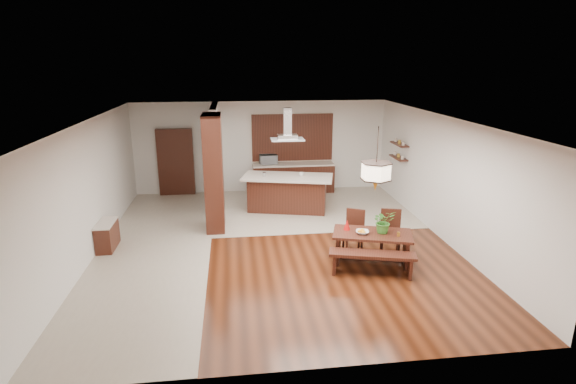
{
  "coord_description": "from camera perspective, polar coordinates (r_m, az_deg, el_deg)",
  "views": [
    {
      "loc": [
        -0.92,
        -9.71,
        4.14
      ],
      "look_at": [
        0.3,
        0.0,
        1.25
      ],
      "focal_mm": 28.0,
      "sensor_mm": 36.0,
      "label": 1
    }
  ],
  "objects": [
    {
      "name": "room_shell",
      "position": [
        9.97,
        -1.72,
        4.42
      ],
      "size": [
        9.0,
        9.04,
        2.92
      ],
      "color": "#351609",
      "rests_on": "ground"
    },
    {
      "name": "tile_hallway",
      "position": [
        10.71,
        -16.54,
        -6.98
      ],
      "size": [
        2.5,
        9.0,
        0.01
      ],
      "primitive_type": "cube",
      "color": "#B6AA98",
      "rests_on": "ground"
    },
    {
      "name": "tile_kitchen",
      "position": [
        13.07,
        2.77,
        -2.01
      ],
      "size": [
        5.5,
        4.0,
        0.01
      ],
      "primitive_type": "cube",
      "color": "#B6AA98",
      "rests_on": "ground"
    },
    {
      "name": "soffit_band",
      "position": [
        9.83,
        -1.76,
        9.12
      ],
      "size": [
        8.0,
        9.0,
        0.02
      ],
      "primitive_type": "cube",
      "color": "#3A1A0E",
      "rests_on": "room_shell"
    },
    {
      "name": "partition_pier",
      "position": [
        11.24,
        -9.41,
        2.39
      ],
      "size": [
        0.45,
        1.0,
        2.9
      ],
      "primitive_type": "cube",
      "color": "black",
      "rests_on": "ground"
    },
    {
      "name": "partition_stub",
      "position": [
        13.29,
        -9.11,
        4.57
      ],
      "size": [
        0.18,
        2.4,
        2.9
      ],
      "primitive_type": "cube",
      "color": "silver",
      "rests_on": "ground"
    },
    {
      "name": "hallway_console",
      "position": [
        11.01,
        -21.98,
        -5.14
      ],
      "size": [
        0.37,
        0.88,
        0.63
      ],
      "primitive_type": "cube",
      "color": "black",
      "rests_on": "ground"
    },
    {
      "name": "hallway_doorway",
      "position": [
        14.55,
        -14.05,
        3.69
      ],
      "size": [
        1.1,
        0.2,
        2.1
      ],
      "primitive_type": "cube",
      "color": "black",
      "rests_on": "ground"
    },
    {
      "name": "rear_counter",
      "position": [
        14.51,
        0.68,
        1.82
      ],
      "size": [
        2.6,
        0.62,
        0.95
      ],
      "color": "black",
      "rests_on": "ground"
    },
    {
      "name": "kitchen_window",
      "position": [
        14.5,
        0.55,
        6.96
      ],
      "size": [
        2.6,
        0.08,
        1.5
      ],
      "primitive_type": "cube",
      "color": "#AA6133",
      "rests_on": "room_shell"
    },
    {
      "name": "shelf_lower",
      "position": [
        13.49,
        13.84,
        4.25
      ],
      "size": [
        0.26,
        0.9,
        0.04
      ],
      "primitive_type": "cube",
      "color": "black",
      "rests_on": "room_shell"
    },
    {
      "name": "shelf_upper",
      "position": [
        13.41,
        13.96,
        5.92
      ],
      "size": [
        0.26,
        0.9,
        0.04
      ],
      "primitive_type": "cube",
      "color": "black",
      "rests_on": "room_shell"
    },
    {
      "name": "dining_table",
      "position": [
        9.62,
        10.63,
        -6.1
      ],
      "size": [
        1.78,
        1.24,
        0.67
      ],
      "rotation": [
        0.0,
        0.0,
        -0.29
      ],
      "color": "black",
      "rests_on": "ground"
    },
    {
      "name": "dining_bench",
      "position": [
        9.19,
        10.6,
        -8.97
      ],
      "size": [
        1.74,
        0.8,
        0.48
      ],
      "primitive_type": null,
      "rotation": [
        0.0,
        0.0,
        -0.26
      ],
      "color": "black",
      "rests_on": "ground"
    },
    {
      "name": "dining_chair_left",
      "position": [
        10.08,
        8.28,
        -5.03
      ],
      "size": [
        0.57,
        0.57,
        0.95
      ],
      "primitive_type": null,
      "rotation": [
        0.0,
        0.0,
        -0.49
      ],
      "color": "black",
      "rests_on": "ground"
    },
    {
      "name": "dining_chair_right",
      "position": [
        10.1,
        12.89,
        -5.13
      ],
      "size": [
        0.54,
        0.54,
        0.99
      ],
      "primitive_type": null,
      "rotation": [
        0.0,
        0.0,
        -0.28
      ],
      "color": "black",
      "rests_on": "ground"
    },
    {
      "name": "pendant_lantern",
      "position": [
        9.1,
        11.21,
        4.13
      ],
      "size": [
        0.64,
        0.64,
        1.31
      ],
      "primitive_type": null,
      "color": "#F9E1BF",
      "rests_on": "room_shell"
    },
    {
      "name": "foliage_plant",
      "position": [
        9.52,
        12.04,
        -3.68
      ],
      "size": [
        0.48,
        0.43,
        0.49
      ],
      "primitive_type": "imported",
      "rotation": [
        0.0,
        0.0,
        0.1
      ],
      "color": "#377426",
      "rests_on": "dining_table"
    },
    {
      "name": "fruit_bowl",
      "position": [
        9.46,
        9.41,
        -5.06
      ],
      "size": [
        0.32,
        0.32,
        0.07
      ],
      "primitive_type": "imported",
      "rotation": [
        0.0,
        0.0,
        -0.24
      ],
      "color": "beige",
      "rests_on": "dining_table"
    },
    {
      "name": "napkin_cone",
      "position": [
        9.6,
        7.49,
        -4.14
      ],
      "size": [
        0.15,
        0.15,
        0.22
      ],
      "primitive_type": "cone",
      "rotation": [
        0.0,
        0.0,
        0.09
      ],
      "color": "#B60F0D",
      "rests_on": "dining_table"
    },
    {
      "name": "gold_ornament",
      "position": [
        9.47,
        13.85,
        -5.22
      ],
      "size": [
        0.08,
        0.08,
        0.09
      ],
      "primitive_type": "cylinder",
      "rotation": [
        0.0,
        0.0,
        -0.31
      ],
      "color": "gold",
      "rests_on": "dining_table"
    },
    {
      "name": "kitchen_island",
      "position": [
        12.69,
        -0.09,
        -0.1
      ],
      "size": [
        2.67,
        1.66,
        1.02
      ],
      "rotation": [
        0.0,
        0.0,
        -0.25
      ],
      "color": "black",
      "rests_on": "ground"
    },
    {
      "name": "range_hood",
      "position": [
        12.28,
        -0.09,
        8.61
      ],
      "size": [
        0.9,
        0.55,
        0.87
      ],
      "primitive_type": null,
      "color": "silver",
      "rests_on": "room_shell"
    },
    {
      "name": "island_cup",
      "position": [
        12.53,
        1.71,
        2.29
      ],
      "size": [
        0.16,
        0.16,
        0.1
      ],
      "primitive_type": "imported",
      "rotation": [
        0.0,
        0.0,
        -0.32
      ],
      "color": "silver",
      "rests_on": "kitchen_island"
    },
    {
      "name": "microwave",
      "position": [
        14.31,
        -2.52,
        4.16
      ],
      "size": [
        0.58,
        0.44,
        0.3
      ],
      "primitive_type": "imported",
      "rotation": [
        0.0,
        0.0,
        0.15
      ],
      "color": "silver",
      "rests_on": "rear_counter"
    }
  ]
}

